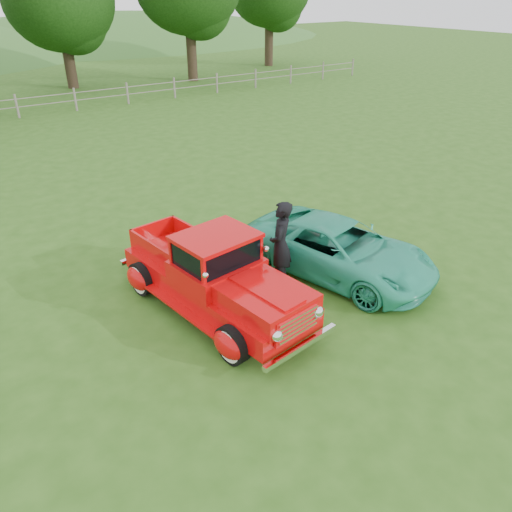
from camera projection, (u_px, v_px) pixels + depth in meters
ground at (274, 326)px, 10.09m from camera, size 140.00×140.00×0.00m
fence_line at (17, 106)px, 25.60m from camera, size 48.00×0.12×1.20m
tree_near_east at (59, 0)px, 30.94m from camera, size 6.80×6.80×8.33m
red_pickup at (215, 277)px, 10.25m from camera, size 2.69×5.16×1.78m
teal_sedan at (339, 249)px, 11.66m from camera, size 3.21×4.99×1.28m
man at (281, 245)px, 11.02m from camera, size 0.87×0.87×2.03m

